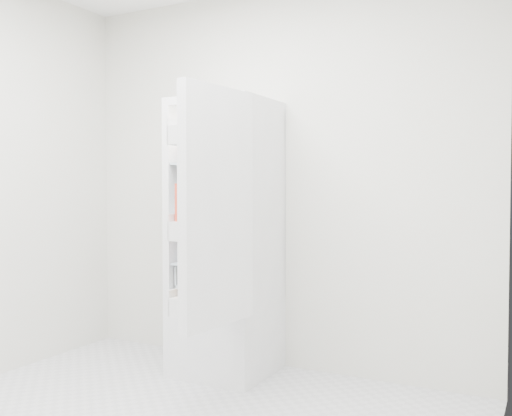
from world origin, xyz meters
The scene contains 19 objects.
room_walls centered at (0.00, 0.00, 1.59)m, with size 3.02×3.02×2.61m.
refrigerator centered at (-0.20, 1.25, 0.67)m, with size 0.60×0.60×1.80m.
shelf_low centered at (-0.20, 1.19, 0.74)m, with size 0.49×0.53×0.01m, color #A5B7C2.
shelf_mid centered at (-0.20, 1.19, 1.05)m, with size 0.49×0.53×0.01m, color #A5B7C2.
shelf_top centered at (-0.20, 1.19, 1.38)m, with size 0.49×0.53×0.01m, color #A5B7C2.
crisper_left centered at (-0.32, 1.19, 0.61)m, with size 0.23×0.46×0.22m, color silver, non-canonical shape.
crisper_right centered at (-0.08, 1.19, 0.61)m, with size 0.23×0.46×0.22m, color silver, non-canonical shape.
condiment_jars centered at (-0.24, 1.07, 1.43)m, with size 0.38×0.16×0.08m.
squeeze_bottle centered at (0.01, 1.32, 1.47)m, with size 0.05×0.05×0.16m, color white.
tub_white centered at (-0.32, 1.03, 1.11)m, with size 0.15×0.15×0.10m, color white.
tin_red centered at (-0.01, 1.09, 1.09)m, with size 0.10×0.10×0.06m, color red.
foil_tray centered at (-0.33, 1.32, 1.08)m, with size 0.14×0.11×0.04m, color silver.
tub_green centered at (-0.15, 1.34, 1.10)m, with size 0.11×0.15×0.09m, color #3F8B55.
red_cabbage centered at (-0.05, 1.20, 0.83)m, with size 0.16×0.16×0.16m, color #4F1C53.
bell_pepper centered at (-0.30, 0.97, 0.80)m, with size 0.10×0.10×0.10m, color red.
mushroom_bowl centered at (-0.36, 1.11, 0.78)m, with size 0.16×0.16×0.07m, color #9BD6E7.
citrus_pile centered at (-0.32, 1.16, 0.58)m, with size 0.20×0.31×0.16m.
veg_pile centered at (-0.07, 1.18, 0.56)m, with size 0.16×0.30×0.10m.
fridge_door centered at (0.07, 0.61, 1.09)m, with size 0.22×0.60×1.30m.
Camera 1 is at (1.72, -2.04, 1.23)m, focal length 40.00 mm.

